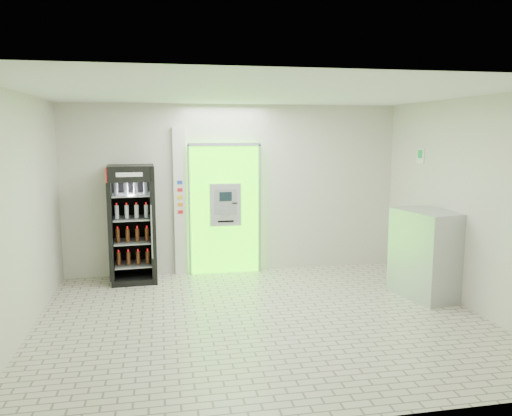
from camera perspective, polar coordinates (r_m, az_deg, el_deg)
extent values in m
plane|color=#C0B19F|center=(6.92, 0.74, -12.61)|extent=(6.00, 6.00, 0.00)
plane|color=beige|center=(8.97, -2.43, 2.17)|extent=(6.00, 0.00, 6.00)
plane|color=beige|center=(4.15, 7.70, -5.43)|extent=(6.00, 0.00, 6.00)
plane|color=beige|center=(6.62, -25.59, -0.95)|extent=(0.00, 5.00, 5.00)
plane|color=beige|center=(7.70, 23.20, 0.43)|extent=(0.00, 5.00, 5.00)
plane|color=white|center=(6.47, 0.79, 13.01)|extent=(6.00, 6.00, 0.00)
cube|color=#3BFD00|center=(8.92, -3.62, -0.14)|extent=(1.20, 0.12, 2.30)
cube|color=gray|center=(8.75, -3.64, 7.26)|extent=(1.28, 0.04, 0.06)
cube|color=gray|center=(8.80, -7.64, -0.32)|extent=(0.04, 0.04, 2.30)
cube|color=gray|center=(8.95, 0.44, -0.09)|extent=(0.04, 0.04, 2.30)
cube|color=black|center=(9.00, -2.91, -4.27)|extent=(0.62, 0.01, 0.67)
cube|color=black|center=(8.74, -5.85, 5.13)|extent=(0.22, 0.01, 0.18)
cube|color=#B2B5BB|center=(8.80, -3.54, 0.40)|extent=(0.55, 0.12, 0.75)
cube|color=black|center=(8.71, -3.49, 1.31)|extent=(0.22, 0.01, 0.16)
cube|color=gray|center=(8.75, -3.48, -0.51)|extent=(0.16, 0.01, 0.12)
cube|color=black|center=(8.75, -2.45, 0.56)|extent=(0.09, 0.01, 0.02)
cube|color=black|center=(8.78, -3.47, -1.54)|extent=(0.28, 0.01, 0.03)
cube|color=silver|center=(8.86, -8.66, 0.70)|extent=(0.22, 0.10, 2.60)
cube|color=#193FB2|center=(8.76, -8.70, 2.92)|extent=(0.09, 0.01, 0.06)
cube|color=red|center=(8.77, -8.68, 2.07)|extent=(0.09, 0.01, 0.06)
cube|color=yellow|center=(8.79, -8.66, 1.23)|extent=(0.09, 0.01, 0.06)
cube|color=orange|center=(8.81, -8.64, 0.39)|extent=(0.09, 0.01, 0.06)
cube|color=red|center=(8.83, -8.62, -0.44)|extent=(0.09, 0.01, 0.06)
cube|color=black|center=(8.62, -13.94, -1.79)|extent=(0.78, 0.72, 1.97)
cube|color=black|center=(8.93, -13.84, -1.43)|extent=(0.74, 0.10, 1.97)
cube|color=red|center=(8.18, -14.28, 3.72)|extent=(0.72, 0.06, 0.24)
cube|color=white|center=(8.18, -14.29, 3.72)|extent=(0.41, 0.03, 0.07)
cube|color=black|center=(8.84, -13.72, -7.77)|extent=(0.78, 0.72, 0.10)
cylinder|color=gray|center=(8.28, -11.84, -2.70)|extent=(0.03, 0.03, 0.89)
cube|color=gray|center=(8.77, -13.78, -6.23)|extent=(0.66, 0.61, 0.02)
cube|color=gray|center=(8.68, -13.87, -3.71)|extent=(0.66, 0.61, 0.02)
cube|color=gray|center=(8.61, -13.97, -1.14)|extent=(0.66, 0.61, 0.02)
cube|color=gray|center=(8.55, -14.06, 1.47)|extent=(0.66, 0.61, 0.02)
cube|color=#B2B5BB|center=(8.07, 18.90, -4.99)|extent=(0.87, 1.12, 1.34)
cube|color=gray|center=(7.90, 16.79, -4.69)|extent=(0.21, 0.96, 0.01)
cube|color=white|center=(8.83, 18.31, 5.69)|extent=(0.02, 0.22, 0.26)
cube|color=#0B7E2F|center=(8.83, 18.25, 5.88)|extent=(0.00, 0.14, 0.14)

